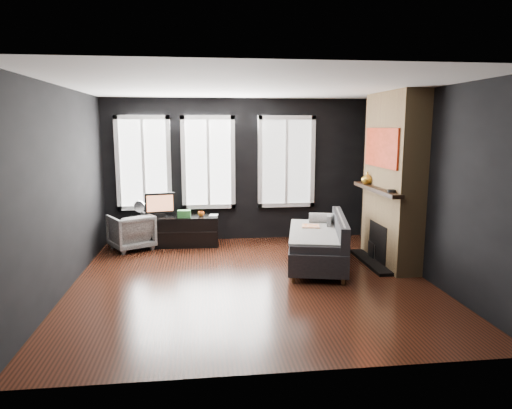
{
  "coord_description": "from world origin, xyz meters",
  "views": [
    {
      "loc": [
        -0.68,
        -6.2,
        2.17
      ],
      "look_at": [
        0.1,
        0.3,
        1.05
      ],
      "focal_mm": 32.0,
      "sensor_mm": 36.0,
      "label": 1
    }
  ],
  "objects": [
    {
      "name": "floor",
      "position": [
        0.0,
        0.0,
        0.0
      ],
      "size": [
        5.0,
        5.0,
        0.0
      ],
      "primitive_type": "plane",
      "color": "black",
      "rests_on": "ground"
    },
    {
      "name": "ceiling",
      "position": [
        0.0,
        0.0,
        2.7
      ],
      "size": [
        5.0,
        5.0,
        0.0
      ],
      "primitive_type": "plane",
      "color": "white",
      "rests_on": "ground"
    },
    {
      "name": "wall_back",
      "position": [
        0.0,
        2.5,
        1.35
      ],
      "size": [
        5.0,
        0.02,
        2.7
      ],
      "primitive_type": "cube",
      "color": "black",
      "rests_on": "ground"
    },
    {
      "name": "wall_left",
      "position": [
        -2.5,
        0.0,
        1.35
      ],
      "size": [
        0.02,
        5.0,
        2.7
      ],
      "primitive_type": "cube",
      "color": "black",
      "rests_on": "ground"
    },
    {
      "name": "wall_right",
      "position": [
        2.5,
        0.0,
        1.35
      ],
      "size": [
        0.02,
        5.0,
        2.7
      ],
      "primitive_type": "cube",
      "color": "black",
      "rests_on": "ground"
    },
    {
      "name": "windows",
      "position": [
        -0.45,
        2.46,
        2.38
      ],
      "size": [
        4.0,
        0.16,
        1.76
      ],
      "primitive_type": null,
      "color": "white",
      "rests_on": "wall_back"
    },
    {
      "name": "fireplace",
      "position": [
        2.3,
        0.6,
        1.35
      ],
      "size": [
        0.7,
        1.62,
        2.7
      ],
      "primitive_type": null,
      "color": "#93724C",
      "rests_on": "floor"
    },
    {
      "name": "sofa",
      "position": [
        1.1,
        0.6,
        0.4
      ],
      "size": [
        1.33,
        2.04,
        0.81
      ],
      "primitive_type": null,
      "rotation": [
        0.0,
        0.0,
        -0.22
      ],
      "color": "#252528",
      "rests_on": "floor"
    },
    {
      "name": "stripe_pillow",
      "position": [
        1.4,
        0.98,
        0.58
      ],
      "size": [
        0.15,
        0.3,
        0.29
      ],
      "primitive_type": "cube",
      "rotation": [
        0.0,
        0.0,
        -0.29
      ],
      "color": "gray",
      "rests_on": "sofa"
    },
    {
      "name": "armchair",
      "position": [
        -1.95,
        1.95,
        0.35
      ],
      "size": [
        0.91,
        0.89,
        0.7
      ],
      "primitive_type": "imported",
      "rotation": [
        0.0,
        0.0,
        -2.63
      ],
      "color": "silver",
      "rests_on": "floor"
    },
    {
      "name": "media_console",
      "position": [
        -1.2,
        2.1,
        0.28
      ],
      "size": [
        1.62,
        0.57,
        0.55
      ],
      "primitive_type": null,
      "rotation": [
        0.0,
        0.0,
        -0.04
      ],
      "color": "black",
      "rests_on": "floor"
    },
    {
      "name": "monitor",
      "position": [
        -1.45,
        2.13,
        0.8
      ],
      "size": [
        0.56,
        0.22,
        0.49
      ],
      "primitive_type": null,
      "rotation": [
        0.0,
        0.0,
        0.19
      ],
      "color": "black",
      "rests_on": "media_console"
    },
    {
      "name": "desk_fan",
      "position": [
        -1.81,
        2.15,
        0.7
      ],
      "size": [
        0.27,
        0.27,
        0.3
      ],
      "primitive_type": null,
      "rotation": [
        0.0,
        0.0,
        -0.35
      ],
      "color": "gray",
      "rests_on": "media_console"
    },
    {
      "name": "mug",
      "position": [
        -0.7,
        2.05,
        0.61
      ],
      "size": [
        0.12,
        0.1,
        0.11
      ],
      "primitive_type": "imported",
      "rotation": [
        0.0,
        0.0,
        0.06
      ],
      "color": "#D86018",
      "rests_on": "media_console"
    },
    {
      "name": "book",
      "position": [
        -0.55,
        2.08,
        0.66
      ],
      "size": [
        0.15,
        0.04,
        0.21
      ],
      "primitive_type": "imported",
      "rotation": [
        0.0,
        0.0,
        -0.17
      ],
      "color": "#B6A88B",
      "rests_on": "media_console"
    },
    {
      "name": "storage_box",
      "position": [
        -1.01,
        2.0,
        0.61
      ],
      "size": [
        0.24,
        0.15,
        0.13
      ],
      "primitive_type": "cube",
      "rotation": [
        0.0,
        0.0,
        -0.02
      ],
      "color": "#367F37",
      "rests_on": "media_console"
    },
    {
      "name": "mantel_vase",
      "position": [
        2.05,
        1.05,
        1.33
      ],
      "size": [
        0.24,
        0.24,
        0.19
      ],
      "primitive_type": "imported",
      "rotation": [
        0.0,
        0.0,
        0.24
      ],
      "color": "gold",
      "rests_on": "fireplace"
    },
    {
      "name": "mantel_clock",
      "position": [
        2.05,
        0.05,
        1.25
      ],
      "size": [
        0.16,
        0.16,
        0.04
      ],
      "primitive_type": "cylinder",
      "rotation": [
        0.0,
        0.0,
        -0.38
      ],
      "color": "black",
      "rests_on": "fireplace"
    }
  ]
}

